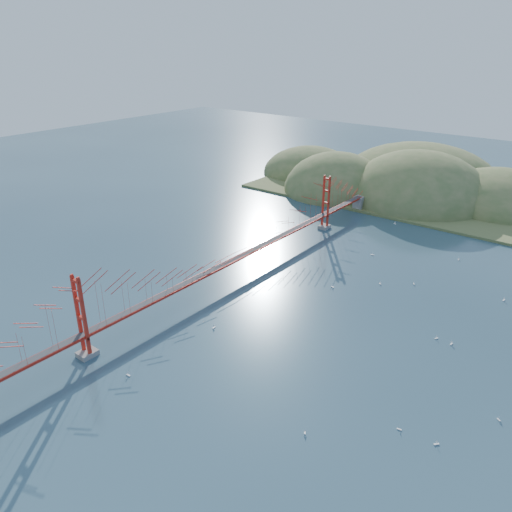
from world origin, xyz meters
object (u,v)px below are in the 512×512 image
Objects in this scene: sailboat_1 at (414,283)px; sailboat_0 at (214,327)px; sailboat_2 at (399,429)px; bridge at (235,239)px.

sailboat_0 reaches higher than sailboat_1.
sailboat_2 is 1.06× the size of sailboat_1.
sailboat_1 is (-11.99, 33.76, -0.01)m from sailboat_2.
sailboat_2 is (37.73, -17.68, -6.87)m from bridge.
sailboat_2 is at bearing -25.11° from bridge.
sailboat_1 is 35.48m from sailboat_0.
sailboat_0 reaches higher than sailboat_2.
sailboat_0 is at bearing -119.11° from sailboat_1.
bridge is 31.12m from sailboat_1.
bridge is 42.23m from sailboat_2.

